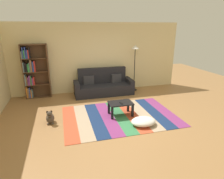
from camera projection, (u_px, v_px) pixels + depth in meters
ground_plane at (116, 116)px, 5.72m from camera, size 14.00×14.00×0.00m
back_wall at (98, 58)px, 7.64m from camera, size 6.80×0.10×2.70m
rug at (120, 116)px, 5.67m from camera, size 3.27×2.23×0.01m
couch at (103, 86)px, 7.49m from camera, size 2.26×0.80×1.00m
bookshelf at (33, 72)px, 6.92m from camera, size 0.90×0.28×1.96m
coffee_table at (121, 105)px, 5.64m from camera, size 0.70×0.47×0.40m
pouf at (143, 121)px, 5.12m from camera, size 0.66×0.51×0.20m
dog at (50, 118)px, 5.23m from camera, size 0.22×0.35×0.40m
standing_lamp at (135, 53)px, 7.58m from camera, size 0.32×0.32×1.84m
tv_remote at (121, 103)px, 5.54m from camera, size 0.07×0.15×0.02m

